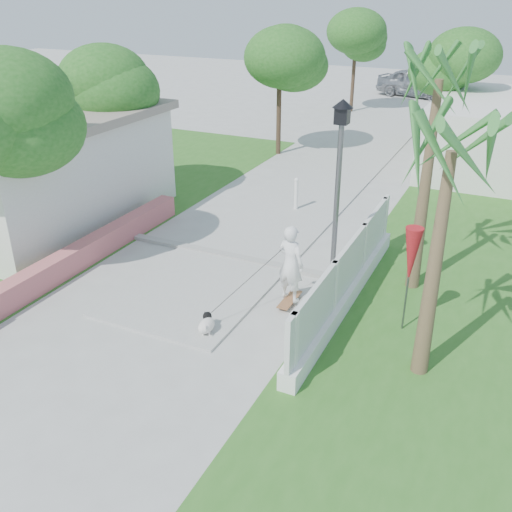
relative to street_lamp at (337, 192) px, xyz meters
The scene contains 19 objects.
ground 6.67m from the street_lamp, 117.80° to the right, with size 90.00×90.00×0.00m, color #B7B7B2.
path_strip 14.98m from the street_lamp, 101.31° to the left, with size 3.20×36.00×0.06m, color #B7B7B2.
curb 3.78m from the street_lamp, behind, with size 6.50×0.25×0.10m, color #999993.
grass_left 10.49m from the street_lamp, 165.83° to the left, with size 8.00×20.00×0.01m, color #306921.
pink_wall 6.83m from the street_lamp, 162.57° to the right, with size 0.45×8.20×0.80m.
house_left 10.94m from the street_lamp, behind, with size 8.40×7.40×3.23m.
lattice_fence 2.01m from the street_lamp, 44.82° to the right, with size 0.35×7.00×1.50m.
street_lamp is the anchor object (origin of this frame).
bollard 5.56m from the street_lamp, 120.96° to the left, with size 0.14×0.14×1.09m.
patio_umbrella 2.27m from the street_lamp, 27.76° to the right, with size 0.36×0.36×2.30m.
tree_left_mid 8.96m from the street_lamp, 160.42° to the left, with size 3.20×3.20×4.85m.
tree_path_left 12.10m from the street_lamp, 119.30° to the left, with size 3.40×3.40×5.23m.
tree_path_right 14.52m from the street_lamp, 88.74° to the left, with size 3.00×3.00×4.79m.
tree_path_far 21.30m from the street_lamp, 105.50° to the left, with size 3.20×3.20×5.17m.
palm_far 2.85m from the street_lamp, 30.47° to the left, with size 1.80×1.80×5.30m.
palm_near 3.72m from the street_lamp, 42.61° to the right, with size 1.80×1.80×4.70m.
skateboarder 2.53m from the street_lamp, 124.57° to the right, with size 1.43×2.19×1.90m.
dog 4.04m from the street_lamp, 120.40° to the right, with size 0.45×0.60×0.43m.
parked_car 26.84m from the street_lamp, 96.99° to the left, with size 2.04×5.06×1.72m, color #B1B3B9.
Camera 1 is at (6.37, -6.00, 6.56)m, focal length 40.00 mm.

